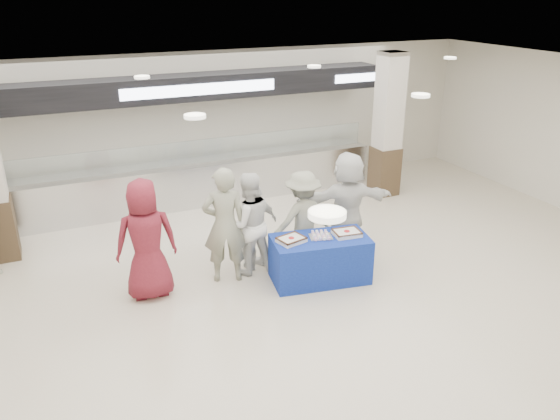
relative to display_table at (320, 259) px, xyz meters
name	(u,v)px	position (x,y,z in m)	size (l,w,h in m)	color
ground	(312,329)	(-0.76, -1.21, -0.38)	(14.00, 14.00, 0.00)	beige
serving_line	(200,152)	(-0.76, 4.19, 0.78)	(8.70, 0.85, 2.80)	silver
column_right	(388,129)	(3.24, 2.99, 1.15)	(0.55, 0.55, 3.20)	#372819
display_table	(320,259)	(0.00, 0.00, 0.00)	(1.55, 0.78, 0.75)	#163298
sheet_cake_left	(291,239)	(-0.49, 0.07, 0.42)	(0.47, 0.41, 0.09)	white
sheet_cake_right	(347,233)	(0.44, -0.07, 0.42)	(0.46, 0.37, 0.09)	white
cupcake_tray	(321,235)	(0.02, 0.03, 0.40)	(0.42, 0.36, 0.06)	silver
civilian_maroon	(146,240)	(-2.63, 0.64, 0.58)	(0.93, 0.60, 1.90)	maroon
soldier_a	(225,225)	(-1.39, 0.64, 0.59)	(0.70, 0.46, 1.93)	gray
chef_tall	(248,223)	(-0.95, 0.75, 0.50)	(0.85, 0.66, 1.75)	white
chef_short	(256,226)	(-0.78, 0.84, 0.38)	(0.88, 0.37, 1.51)	white
soldier_b	(302,219)	(-0.01, 0.64, 0.46)	(1.08, 0.62, 1.67)	gray
civilian_white	(347,204)	(0.89, 0.71, 0.57)	(1.74, 0.56, 1.88)	white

